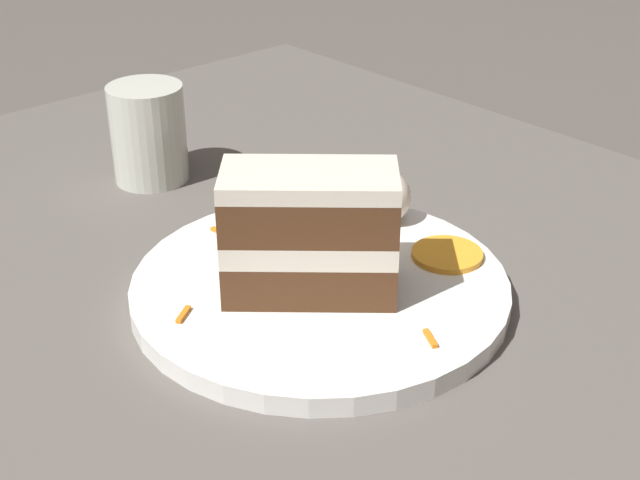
{
  "coord_description": "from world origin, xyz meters",
  "views": [
    {
      "loc": [
        0.39,
        -0.34,
        0.39
      ],
      "look_at": [
        -0.04,
        0.05,
        0.07
      ],
      "focal_mm": 50.0,
      "sensor_mm": 36.0,
      "label": 1
    }
  ],
  "objects_px": {
    "orange_garnish": "(443,252)",
    "drinking_glass": "(149,140)",
    "plate": "(320,288)",
    "cake_slice": "(309,233)",
    "cream_dollop": "(386,196)"
  },
  "relations": [
    {
      "from": "plate",
      "to": "orange_garnish",
      "type": "height_order",
      "value": "orange_garnish"
    },
    {
      "from": "plate",
      "to": "orange_garnish",
      "type": "relative_size",
      "value": 5.1
    },
    {
      "from": "plate",
      "to": "orange_garnish",
      "type": "xyz_separation_m",
      "value": [
        0.04,
        0.1,
        0.01
      ]
    },
    {
      "from": "orange_garnish",
      "to": "plate",
      "type": "bearing_deg",
      "value": -111.45
    },
    {
      "from": "orange_garnish",
      "to": "drinking_glass",
      "type": "height_order",
      "value": "drinking_glass"
    },
    {
      "from": "cake_slice",
      "to": "cream_dollop",
      "type": "bearing_deg",
      "value": -28.4
    },
    {
      "from": "plate",
      "to": "drinking_glass",
      "type": "relative_size",
      "value": 3.05
    },
    {
      "from": "orange_garnish",
      "to": "drinking_glass",
      "type": "distance_m",
      "value": 0.32
    },
    {
      "from": "cream_dollop",
      "to": "orange_garnish",
      "type": "bearing_deg",
      "value": -7.1
    },
    {
      "from": "plate",
      "to": "cake_slice",
      "type": "height_order",
      "value": "cake_slice"
    },
    {
      "from": "cream_dollop",
      "to": "drinking_glass",
      "type": "bearing_deg",
      "value": -160.73
    },
    {
      "from": "cream_dollop",
      "to": "plate",
      "type": "bearing_deg",
      "value": -71.87
    },
    {
      "from": "plate",
      "to": "cake_slice",
      "type": "bearing_deg",
      "value": -68.08
    },
    {
      "from": "plate",
      "to": "drinking_glass",
      "type": "height_order",
      "value": "drinking_glass"
    },
    {
      "from": "cream_dollop",
      "to": "drinking_glass",
      "type": "distance_m",
      "value": 0.25
    }
  ]
}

